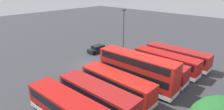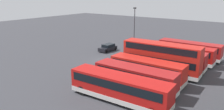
% 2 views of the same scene
% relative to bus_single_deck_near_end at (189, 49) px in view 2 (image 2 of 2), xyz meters
% --- Properties ---
extents(ground_plane, '(140.00, 140.00, 0.00)m').
position_rel_bus_single_deck_near_end_xyz_m(ground_plane, '(10.70, -11.32, -1.62)').
color(ground_plane, '#38383D').
extents(bus_single_deck_near_end, '(2.64, 10.92, 2.95)m').
position_rel_bus_single_deck_near_end_xyz_m(bus_single_deck_near_end, '(0.00, 0.00, 0.00)').
color(bus_single_deck_near_end, '#A51919').
rests_on(bus_single_deck_near_end, ground).
extents(bus_single_deck_second, '(2.66, 10.65, 2.95)m').
position_rel_bus_single_deck_near_end_xyz_m(bus_single_deck_second, '(3.48, -0.25, -0.00)').
color(bus_single_deck_second, '#B71411').
rests_on(bus_single_deck_second, ground).
extents(bus_single_deck_third, '(3.02, 10.88, 2.95)m').
position_rel_bus_single_deck_near_end_xyz_m(bus_single_deck_third, '(7.25, -0.69, -0.00)').
color(bus_single_deck_third, '#A51919').
rests_on(bus_single_deck_third, ground).
extents(bus_double_decker_fourth, '(3.09, 11.34, 4.55)m').
position_rel_bus_single_deck_near_end_xyz_m(bus_double_decker_fourth, '(10.62, -0.76, 0.83)').
color(bus_double_decker_fourth, red).
rests_on(bus_double_decker_fourth, ground).
extents(bus_single_deck_fifth, '(2.70, 10.24, 2.95)m').
position_rel_bus_single_deck_near_end_xyz_m(bus_single_deck_fifth, '(14.35, -1.04, -0.00)').
color(bus_single_deck_fifth, red).
rests_on(bus_single_deck_fifth, ground).
extents(bus_single_deck_sixth, '(2.86, 10.34, 2.95)m').
position_rel_bus_single_deck_near_end_xyz_m(bus_single_deck_sixth, '(17.87, -0.80, -0.00)').
color(bus_single_deck_sixth, '#A51919').
rests_on(bus_single_deck_sixth, ground).
extents(bus_single_deck_seventh, '(3.19, 11.74, 2.95)m').
position_rel_bus_single_deck_near_end_xyz_m(bus_single_deck_seventh, '(21.29, -0.75, 0.00)').
color(bus_single_deck_seventh, '#B71411').
rests_on(bus_single_deck_seventh, ground).
extents(car_hatchback_silver, '(4.14, 1.93, 1.43)m').
position_rel_bus_single_deck_near_end_xyz_m(car_hatchback_silver, '(4.83, -14.92, -0.92)').
color(car_hatchback_silver, black).
rests_on(car_hatchback_silver, ground).
extents(lamp_post_tall, '(0.70, 0.30, 8.74)m').
position_rel_bus_single_deck_near_end_xyz_m(lamp_post_tall, '(1.49, -10.78, 3.44)').
color(lamp_post_tall, '#38383D').
rests_on(lamp_post_tall, ground).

